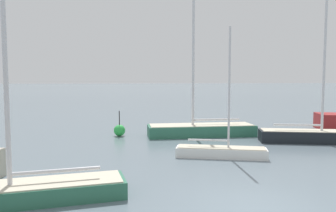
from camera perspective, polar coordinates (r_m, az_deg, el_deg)
ground_plane at (r=10.15m, az=14.70°, el=-16.72°), size 600.00×600.00×0.00m
sailboat_0 at (r=20.91m, az=24.03°, el=-4.36°), size 6.21×2.99×10.89m
sailboat_1 at (r=15.76m, az=9.27°, el=-7.65°), size 4.33×2.23×6.10m
sailboat_2 at (r=10.93m, az=-23.45°, el=-12.79°), size 5.97×2.18×9.92m
sailboat_3 at (r=21.48m, az=5.79°, el=-3.87°), size 6.99×2.11×10.05m
channel_buoy_1 at (r=21.48m, az=-8.47°, el=-4.22°), size 0.74×0.74×1.65m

